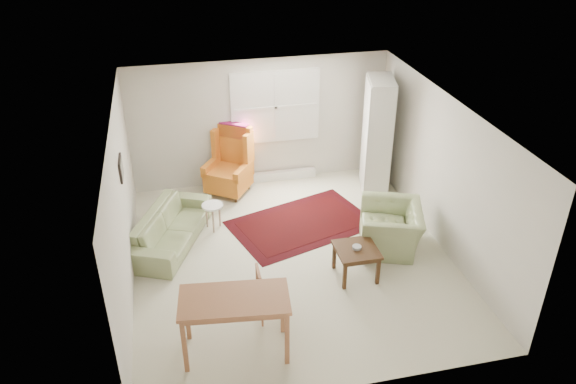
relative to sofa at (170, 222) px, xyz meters
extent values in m
cube|color=beige|center=(1.88, -0.86, -0.40)|extent=(5.00, 5.50, 0.01)
cube|color=white|center=(1.88, -0.86, 2.10)|extent=(5.00, 5.50, 0.01)
cube|color=beige|center=(1.88, 1.89, 0.85)|extent=(5.00, 0.04, 2.50)
cube|color=beige|center=(1.88, -3.61, 0.85)|extent=(5.00, 0.04, 2.50)
cube|color=beige|center=(-0.62, -0.86, 0.85)|extent=(0.04, 5.50, 2.50)
cube|color=beige|center=(4.38, -0.86, 0.85)|extent=(0.04, 5.50, 2.50)
cube|color=white|center=(2.18, 1.87, 1.15)|extent=(1.72, 0.06, 1.42)
cube|color=white|center=(2.18, 1.87, 1.15)|extent=(1.60, 0.02, 1.30)
cube|color=silver|center=(2.18, 1.81, -0.31)|extent=(1.60, 0.12, 0.18)
cube|color=black|center=(-0.60, -0.36, 1.25)|extent=(0.03, 0.42, 0.32)
cube|color=#9B8147|center=(-0.59, -0.36, 1.25)|extent=(0.01, 0.34, 0.24)
imported|color=gray|center=(0.00, 0.00, 0.00)|extent=(1.53, 2.15, 0.81)
imported|color=gray|center=(3.53, -0.90, 0.03)|extent=(1.28, 1.36, 0.87)
camera|label=1|loc=(0.18, -8.09, 5.00)|focal=35.00mm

